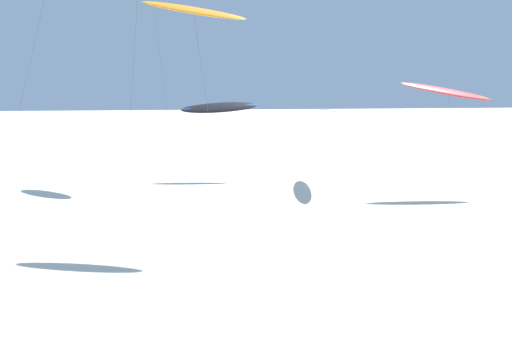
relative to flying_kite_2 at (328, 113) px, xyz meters
The scene contains 4 objects.
flying_kite_2 is the anchor object (origin of this frame).
flying_kite_4 11.23m from the flying_kite_2, 20.82° to the right, with size 8.86×10.80×10.59m.
flying_kite_5 20.32m from the flying_kite_2, 133.54° to the right, with size 7.76×9.15×16.50m.
flying_kite_8 11.76m from the flying_kite_2, 157.43° to the left, with size 8.33×6.81×8.26m.
Camera 1 is at (2.00, 1.97, 11.45)m, focal length 35.90 mm.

